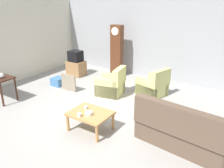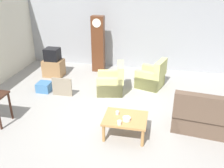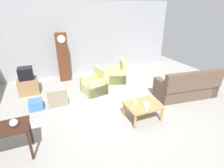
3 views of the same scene
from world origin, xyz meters
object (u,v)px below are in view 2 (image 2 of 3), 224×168
Objects in this scene: armchair_olive_near at (112,83)px; bowl_white_stacked at (127,119)px; coffee_table_wood at (125,120)px; tv_stand_cabinet at (54,68)px; armchair_olive_far at (152,78)px; storage_box_blue at (44,87)px; grandfather_clock at (98,44)px; framed_picture_leaning at (62,87)px; cup_blue_rimmed at (117,113)px; couch_floral at (221,120)px; tv_crt at (52,54)px; cup_white_porcelain at (119,123)px.

armchair_olive_near is 5.28× the size of bowl_white_stacked.
coffee_table_wood is 1.41× the size of tv_stand_cabinet.
armchair_olive_near and armchair_olive_far have the same top height.
storage_box_blue is 2.35× the size of bowl_white_stacked.
armchair_olive_near is at bearing 9.45° from storage_box_blue.
grandfather_clock is 3.35× the size of framed_picture_leaning.
framed_picture_leaning is (-2.14, 1.55, -0.12)m from coffee_table_wood.
cup_blue_rimmed is at bearing -103.27° from armchair_olive_far.
couch_floral reaches higher than armchair_olive_near.
grandfather_clock reaches higher than armchair_olive_far.
tv_crt is 2.75× the size of bowl_white_stacked.
coffee_table_wood is at bearing 111.09° from bowl_white_stacked.
grandfather_clock is 2.95× the size of tv_stand_cabinet.
coffee_table_wood reaches higher than storage_box_blue.
bowl_white_stacked is at bearing -68.91° from coffee_table_wood.
armchair_olive_near is 2.46m from cup_white_porcelain.
armchair_olive_near is 2.00m from grandfather_clock.
couch_floral reaches higher than bowl_white_stacked.
couch_floral is at bearing -25.44° from tv_crt.
cup_blue_rimmed is at bearing -37.02° from framed_picture_leaning.
cup_blue_rimmed is (2.60, -1.63, 0.36)m from storage_box_blue.
armchair_olive_far is at bearing -3.75° from tv_crt.
tv_crt reaches higher than armchair_olive_near.
grandfather_clock reaches higher than cup_white_porcelain.
framed_picture_leaning is 2.75m from bowl_white_stacked.
armchair_olive_near is 2.32m from bowl_white_stacked.
framed_picture_leaning reaches higher than cup_blue_rimmed.
armchair_olive_near is 2.20m from coffee_table_wood.
grandfather_clock is 4.90× the size of storage_box_blue.
bowl_white_stacked is (1.62, -3.84, -0.51)m from grandfather_clock.
armchair_olive_near is at bearing -150.62° from armchair_olive_far.
armchair_olive_far is 2.03× the size of tv_crt.
cup_blue_rimmed is at bearing -45.42° from tv_crt.
couch_floral reaches higher than tv_crt.
cup_white_porcelain is at bearing -74.34° from armchair_olive_near.
armchair_olive_far is (-1.68, 2.21, -0.05)m from couch_floral.
cup_blue_rimmed is (-2.30, -0.42, 0.14)m from couch_floral.
grandfather_clock is 2.51m from storage_box_blue.
framed_picture_leaning reaches higher than cup_white_porcelain.
armchair_olive_far is 2.75m from coffee_table_wood.
cup_blue_rimmed is at bearing -45.42° from tv_stand_cabinet.
tv_crt is at bearing 135.64° from coffee_table_wood.
tv_crt is at bearing 154.56° from couch_floral.
bowl_white_stacked reaches higher than storage_box_blue.
grandfather_clock reaches higher than cup_blue_rimmed.
framed_picture_leaning is (-2.56, -1.17, -0.03)m from armchair_olive_far.
grandfather_clock is 2.37m from framed_picture_leaning.
armchair_olive_far is 3.44m from tv_stand_cabinet.
armchair_olive_near is 2.06m from cup_blue_rimmed.
armchair_olive_far reaches higher than cup_blue_rimmed.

